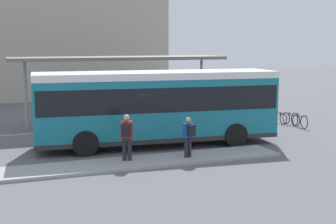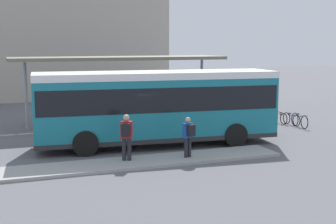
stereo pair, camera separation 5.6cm
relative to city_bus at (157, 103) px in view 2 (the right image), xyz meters
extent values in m
plane|color=#5B5B60|center=(-0.01, 0.00, -1.94)|extent=(120.00, 120.00, 0.00)
cube|color=#9E9E99|center=(-1.77, -2.86, -1.88)|extent=(11.62, 1.80, 0.12)
cube|color=#197284|center=(-0.01, 0.00, -0.10)|extent=(10.90, 3.43, 3.00)
cube|color=white|center=(-0.01, 0.00, 1.25)|extent=(10.92, 3.45, 0.30)
cube|color=black|center=(-0.01, 0.00, 0.26)|extent=(10.69, 3.44, 1.05)
cube|color=black|center=(5.31, -0.46, 0.26)|extent=(0.28, 2.31, 1.15)
cube|color=#28282B|center=(-0.01, 0.00, -1.49)|extent=(10.91, 3.44, 0.20)
cylinder|color=black|center=(3.41, 0.92, -1.41)|extent=(1.08, 0.37, 1.06)
cylinder|color=black|center=(3.20, -1.49, -1.41)|extent=(1.08, 0.37, 1.06)
cylinder|color=black|center=(-3.22, 1.49, -1.41)|extent=(1.08, 0.37, 1.06)
cylinder|color=black|center=(-3.42, -0.92, -1.41)|extent=(1.08, 0.37, 1.06)
cylinder|color=#232328|center=(0.17, -3.00, -1.43)|extent=(0.15, 0.15, 0.78)
cylinder|color=#232328|center=(0.34, -2.94, -1.43)|extent=(0.15, 0.15, 0.78)
cube|color=#194799|center=(0.25, -2.97, -0.75)|extent=(0.44, 0.32, 0.59)
cube|color=black|center=(0.31, -3.16, -0.72)|extent=(0.34, 0.27, 0.45)
sphere|color=tan|center=(0.25, -2.97, -0.33)|extent=(0.21, 0.21, 0.21)
cylinder|color=#232328|center=(-2.24, -2.59, -1.39)|extent=(0.16, 0.16, 0.88)
cylinder|color=#232328|center=(-2.06, -2.67, -1.39)|extent=(0.16, 0.16, 0.88)
cube|color=#B21E1E|center=(-2.15, -2.63, -0.62)|extent=(0.50, 0.39, 0.66)
cube|color=black|center=(-2.24, -2.84, -0.59)|extent=(0.39, 0.32, 0.50)
sphere|color=tan|center=(-2.15, -2.63, -0.15)|extent=(0.24, 0.24, 0.24)
torus|color=black|center=(8.82, 1.12, -1.58)|extent=(0.12, 0.75, 0.75)
torus|color=black|center=(8.93, 2.13, -1.58)|extent=(0.12, 0.75, 0.75)
cylinder|color=#287F3D|center=(8.87, 1.62, -1.33)|extent=(0.12, 0.79, 0.04)
cylinder|color=#287F3D|center=(8.89, 1.80, -1.39)|extent=(0.04, 0.04, 0.37)
cube|color=black|center=(8.89, 1.80, -1.21)|extent=(0.09, 0.19, 0.04)
cylinder|color=#287F3D|center=(8.83, 1.22, -1.25)|extent=(0.48, 0.08, 0.03)
torus|color=black|center=(8.89, 1.92, -1.61)|extent=(0.07, 0.67, 0.67)
torus|color=black|center=(8.86, 2.83, -1.61)|extent=(0.07, 0.67, 0.67)
cylinder|color=#2847AD|center=(8.87, 2.37, -1.40)|extent=(0.06, 0.71, 0.04)
cylinder|color=#2847AD|center=(8.87, 2.54, -1.45)|extent=(0.04, 0.04, 0.33)
cube|color=black|center=(8.87, 2.54, -1.29)|extent=(0.07, 0.18, 0.04)
cylinder|color=#2847AD|center=(8.88, 2.01, -1.32)|extent=(0.48, 0.05, 0.03)
torus|color=black|center=(8.54, 3.58, -1.62)|extent=(0.07, 0.67, 0.67)
torus|color=black|center=(8.57, 2.68, -1.62)|extent=(0.07, 0.67, 0.67)
cylinder|color=black|center=(8.55, 3.13, -1.40)|extent=(0.06, 0.70, 0.04)
cylinder|color=black|center=(8.56, 2.97, -1.45)|extent=(0.04, 0.04, 0.33)
cube|color=black|center=(8.56, 2.97, -1.29)|extent=(0.08, 0.18, 0.04)
cylinder|color=black|center=(8.54, 3.49, -1.32)|extent=(0.48, 0.05, 0.03)
cube|color=#706656|center=(-0.06, 6.38, 1.81)|extent=(12.16, 3.09, 0.18)
cylinder|color=gray|center=(-5.23, 6.38, -0.11)|extent=(0.16, 0.16, 3.66)
cylinder|color=gray|center=(5.10, 6.38, -0.11)|extent=(0.16, 0.16, 3.66)
cube|color=#B2A899|center=(-2.92, 24.47, 5.93)|extent=(20.66, 12.55, 15.75)
camera|label=1|loc=(-6.84, -19.63, 2.65)|focal=50.00mm
camera|label=2|loc=(-6.79, -19.64, 2.65)|focal=50.00mm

